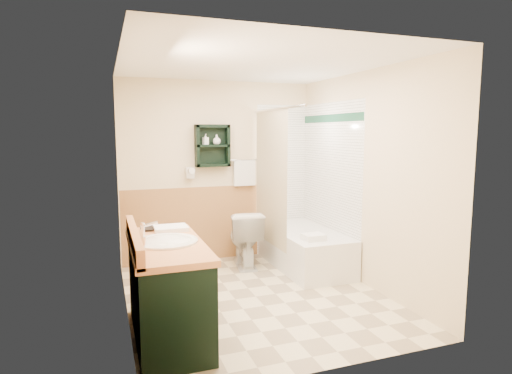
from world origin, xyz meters
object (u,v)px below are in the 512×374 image
Objects in this scene: toilet at (244,238)px; wall_shelf at (213,146)px; hair_dryer at (190,173)px; vanity at (168,290)px; soap_bottle_a at (206,142)px; vanity_book at (140,218)px; bathtub at (304,249)px; soap_bottle_b at (217,141)px.

wall_shelf is at bearing -38.54° from toilet.
hair_dryer is at bearing 175.24° from wall_shelf.
vanity is 9.23× the size of soap_bottle_a.
hair_dryer is 0.19× the size of vanity.
hair_dryer is 1.07× the size of vanity_book.
bathtub is 0.78m from toilet.
bathtub is (1.92, 1.33, -0.17)m from vanity.
hair_dryer is at bearing 152.60° from bathtub.
wall_shelf is 0.10m from soap_bottle_a.
bathtub is 1.88m from soap_bottle_a.
vanity_book reaches higher than bathtub.
toilet is at bearing -47.41° from wall_shelf.
vanity is 0.77m from vanity_book.
hair_dryer is 1.11m from toilet.
hair_dryer is 0.55m from soap_bottle_b.
toilet is (1.22, 1.64, -0.05)m from vanity.
toilet is at bearing 156.09° from bathtub.
hair_dryer reaches higher than vanity.
wall_shelf is 0.46m from hair_dryer.
vanity_book is at bearing -123.75° from soap_bottle_a.
wall_shelf is 1.28m from toilet.
vanity_book is 1.86m from soap_bottle_a.
wall_shelf reaches higher than bathtub.
toilet is at bearing -52.41° from soap_bottle_b.
vanity_book is at bearing -126.14° from wall_shelf.
hair_dryer is at bearing -22.23° from toilet.
soap_bottle_a is at bearing 180.00° from soap_bottle_b.
hair_dryer is 1.68m from vanity_book.
wall_shelf is at bearing 147.15° from bathtub.
soap_bottle_a reaches higher than vanity.
vanity is 2.45m from soap_bottle_a.
toilet is (0.62, -0.38, -0.84)m from hair_dryer.
wall_shelf is 2.46m from vanity.
soap_bottle_a is (-0.09, -0.01, 0.05)m from wall_shelf.
soap_bottle_a is at bearing 67.99° from vanity.
vanity is at bearing -106.47° from hair_dryer.
soap_bottle_b reaches higher than soap_bottle_a.
soap_bottle_a reaches higher than bathtub.
vanity_book is (-1.06, -1.45, -0.62)m from wall_shelf.
toilet is at bearing -39.75° from soap_bottle_a.
hair_dryer is (-0.30, 0.02, -0.35)m from wall_shelf.
vanity is (-0.59, -2.01, -0.79)m from hair_dryer.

